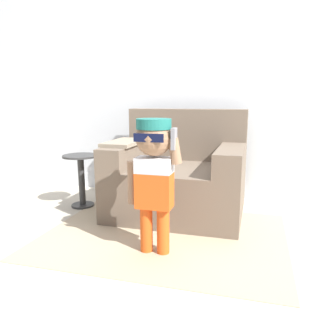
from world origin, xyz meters
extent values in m
plane|color=#BCB29E|center=(0.00, 0.00, 0.00)|extent=(10.00, 10.00, 0.00)
cube|color=silver|center=(0.00, 0.75, 1.30)|extent=(10.00, 0.05, 2.60)
cube|color=#6B5B4C|center=(0.06, 0.13, 0.21)|extent=(1.11, 0.91, 0.42)
cube|color=#6B5B4C|center=(0.06, 0.49, 0.66)|extent=(1.11, 0.18, 0.48)
cube|color=#6B5B4C|center=(-0.39, 0.04, 0.52)|extent=(0.21, 0.73, 0.19)
cube|color=#6B5B4C|center=(0.51, 0.04, 0.52)|extent=(0.21, 0.73, 0.19)
cube|color=gray|center=(-0.39, 0.04, 0.63)|extent=(0.25, 0.50, 0.03)
cylinder|color=#E05119|center=(0.04, -0.66, 0.15)|extent=(0.08, 0.08, 0.31)
cylinder|color=#E05119|center=(0.15, -0.66, 0.15)|extent=(0.08, 0.08, 0.31)
cube|color=#E05119|center=(0.10, -0.66, 0.42)|extent=(0.23, 0.13, 0.23)
cube|color=silver|center=(0.10, -0.66, 0.59)|extent=(0.23, 0.13, 0.10)
sphere|color=#997051|center=(0.10, -0.66, 0.76)|extent=(0.23, 0.23, 0.23)
cylinder|color=#1E7066|center=(0.10, -0.66, 0.84)|extent=(0.22, 0.22, 0.06)
cube|color=#1E7066|center=(0.10, -0.55, 0.82)|extent=(0.13, 0.10, 0.01)
cube|color=#0F1433|center=(0.10, -0.76, 0.77)|extent=(0.18, 0.01, 0.05)
cylinder|color=#997051|center=(-0.05, -0.66, 0.46)|extent=(0.07, 0.07, 0.28)
cylinder|color=#997051|center=(0.23, -0.66, 0.68)|extent=(0.09, 0.07, 0.17)
cube|color=gray|center=(0.23, -0.67, 0.76)|extent=(0.02, 0.07, 0.13)
cylinder|color=#333333|center=(-0.85, 0.08, 0.01)|extent=(0.21, 0.21, 0.02)
cylinder|color=#333333|center=(-0.85, 0.08, 0.24)|extent=(0.06, 0.06, 0.47)
cylinder|color=#333333|center=(-0.85, 0.08, 0.48)|extent=(0.32, 0.32, 0.02)
cube|color=tan|center=(0.08, -0.38, 0.00)|extent=(1.75, 1.32, 0.01)
camera|label=1|loc=(0.71, -2.56, 0.98)|focal=35.00mm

